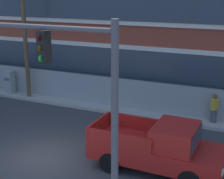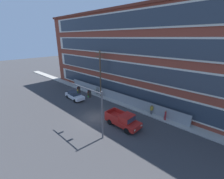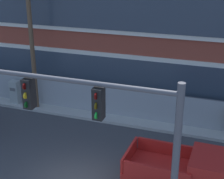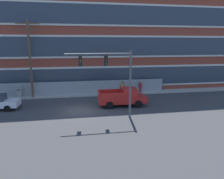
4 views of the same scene
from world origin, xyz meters
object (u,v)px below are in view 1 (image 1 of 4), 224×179
(utility_pole_near_corner, at_px, (24,16))
(pedestrian_by_fence, at_px, (214,107))
(traffic_signal_mast, at_px, (61,80))
(electrical_cabinet, at_px, (10,83))
(pickup_truck_red, at_px, (159,148))

(utility_pole_near_corner, relative_size, pedestrian_by_fence, 5.50)
(traffic_signal_mast, bearing_deg, utility_pole_near_corner, 132.75)
(utility_pole_near_corner, distance_m, electrical_cabinet, 4.61)
(electrical_cabinet, bearing_deg, utility_pole_near_corner, -2.76)
(pedestrian_by_fence, bearing_deg, pickup_truck_red, -102.61)
(traffic_signal_mast, relative_size, electrical_cabinet, 3.70)
(pedestrian_by_fence, bearing_deg, traffic_signal_mast, -108.83)
(pickup_truck_red, distance_m, pedestrian_by_fence, 5.58)
(traffic_signal_mast, distance_m, electrical_cabinet, 13.66)
(pickup_truck_red, bearing_deg, electrical_cabinet, 155.49)
(electrical_cabinet, xyz_separation_m, pedestrian_by_fence, (12.84, 0.14, 0.16))
(pickup_truck_red, relative_size, electrical_cabinet, 3.15)
(utility_pole_near_corner, bearing_deg, pedestrian_by_fence, 1.11)
(electrical_cabinet, bearing_deg, pedestrian_by_fence, 0.64)
(electrical_cabinet, bearing_deg, traffic_signal_mast, -42.50)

